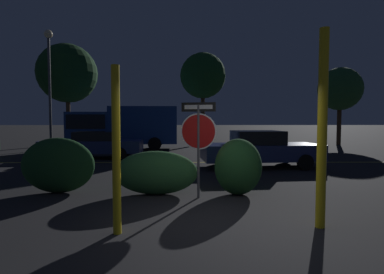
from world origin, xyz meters
The scene contains 15 objects.
ground_plane centered at (0.00, 0.00, 0.00)m, with size 260.00×260.00×0.00m, color black.
road_center_stripe centered at (0.00, 8.05, 0.00)m, with size 32.75×0.12×0.01m, color gold.
stop_sign centered at (-0.35, 1.88, 1.60)m, with size 0.85×0.20×2.30m.
yellow_pole_left centered at (-1.76, -0.42, 1.38)m, with size 0.14×0.14×2.76m, color yellow.
yellow_pole_right centered at (1.72, -0.16, 1.71)m, with size 0.16×0.16×3.43m, color yellow.
hedge_bush_0 centered at (-3.95, 2.41, 0.71)m, with size 1.88×0.74×1.43m, color #19421E.
hedge_bush_1 centered at (-1.41, 2.22, 0.55)m, with size 2.11×0.79×1.10m, color #285B2D.
hedge_bush_2 centered at (0.66, 2.18, 0.71)m, with size 1.19×0.97×1.41m, color #1E4C23.
passing_car_1 centered at (-5.33, 9.60, 0.68)m, with size 4.95×1.98×1.33m.
passing_car_2 centered at (2.27, 6.69, 0.73)m, with size 4.88×2.36×1.46m.
delivery_truck centered at (-4.95, 14.42, 1.54)m, with size 7.04×2.80×2.78m.
street_lamp centered at (-9.52, 14.14, 5.26)m, with size 0.53×0.53×7.65m.
tree_0 centered at (-10.11, 18.46, 5.57)m, with size 4.57×4.57×7.87m.
tree_1 centered at (11.01, 17.70, 4.29)m, with size 3.27×3.27×5.95m.
tree_2 centered at (0.51, 18.41, 5.38)m, with size 3.57×3.57×7.20m.
Camera 1 is at (-0.57, -5.27, 1.86)m, focal length 28.00 mm.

